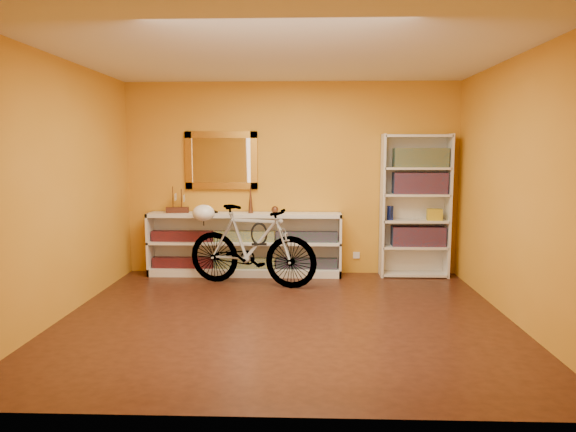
{
  "coord_description": "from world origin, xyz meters",
  "views": [
    {
      "loc": [
        0.2,
        -5.11,
        1.67
      ],
      "look_at": [
        0.0,
        0.7,
        0.95
      ],
      "focal_mm": 32.53,
      "sensor_mm": 36.0,
      "label": 1
    }
  ],
  "objects_px": {
    "console_unit": "(245,244)",
    "bookcase": "(415,206)",
    "bicycle": "(252,245)",
    "helmet": "(204,213)"
  },
  "relations": [
    {
      "from": "console_unit",
      "to": "bicycle",
      "type": "distance_m",
      "value": 0.57
    },
    {
      "from": "console_unit",
      "to": "bookcase",
      "type": "distance_m",
      "value": 2.34
    },
    {
      "from": "console_unit",
      "to": "bicycle",
      "type": "bearing_deg",
      "value": -74.2
    },
    {
      "from": "bookcase",
      "to": "console_unit",
      "type": "bearing_deg",
      "value": -179.37
    },
    {
      "from": "console_unit",
      "to": "bookcase",
      "type": "relative_size",
      "value": 1.37
    },
    {
      "from": "bookcase",
      "to": "bicycle",
      "type": "bearing_deg",
      "value": -165.15
    },
    {
      "from": "console_unit",
      "to": "helmet",
      "type": "xyz_separation_m",
      "value": [
        -0.48,
        -0.36,
        0.47
      ]
    },
    {
      "from": "bicycle",
      "to": "helmet",
      "type": "height_order",
      "value": "bicycle"
    },
    {
      "from": "bookcase",
      "to": "helmet",
      "type": "xyz_separation_m",
      "value": [
        -2.76,
        -0.38,
        -0.06
      ]
    },
    {
      "from": "console_unit",
      "to": "helmet",
      "type": "bearing_deg",
      "value": -143.33
    }
  ]
}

